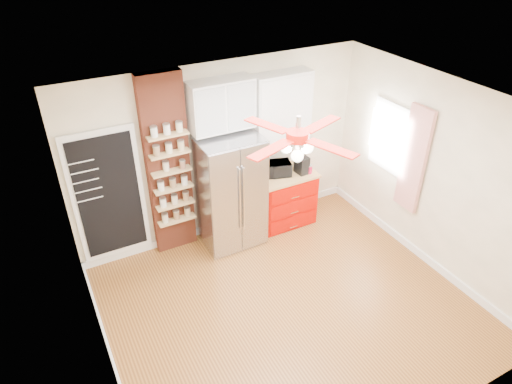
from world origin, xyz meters
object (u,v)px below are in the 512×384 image
red_cabinet (284,198)px  fridge (230,192)px  canister_left (309,169)px  ceiling_fan (298,137)px  coffee_maker (302,165)px  pantry_jar_oats (166,166)px  toaster_oven (278,169)px

red_cabinet → fridge: bearing=-177.0°
fridge → canister_left: bearing=-4.6°
red_cabinet → ceiling_fan: (-0.92, -1.68, 1.97)m
coffee_maker → pantry_jar_oats: 2.12m
toaster_oven → canister_left: toaster_oven is taller
ceiling_fan → toaster_oven: size_ratio=3.53×
canister_left → pantry_jar_oats: (-2.17, 0.28, 0.47)m
fridge → ceiling_fan: size_ratio=1.25×
fridge → coffee_maker: fridge is taller
ceiling_fan → coffee_maker: (1.16, 1.58, -1.38)m
fridge → toaster_oven: (0.84, 0.07, 0.13)m
canister_left → toaster_oven: bearing=159.9°
ceiling_fan → canister_left: bearing=50.5°
red_cabinet → canister_left: size_ratio=7.36×
fridge → coffee_maker: bearing=-2.3°
toaster_oven → canister_left: size_ratio=3.11×
ceiling_fan → toaster_oven: 2.35m
fridge → red_cabinet: 1.06m
ceiling_fan → canister_left: size_ratio=10.96×
fridge → red_cabinet: (0.97, 0.05, -0.42)m
ceiling_fan → pantry_jar_oats: bearing=116.7°
coffee_maker → canister_left: 0.14m
toaster_oven → coffee_maker: coffee_maker is taller
red_cabinet → coffee_maker: (0.24, -0.10, 0.59)m
canister_left → coffee_maker: bearing=150.2°
coffee_maker → ceiling_fan: bearing=-131.0°
ceiling_fan → canister_left: ceiling_fan is taller
ceiling_fan → coffee_maker: ceiling_fan is taller
toaster_oven → coffee_maker: bearing=-0.9°
ceiling_fan → fridge: bearing=91.8°
fridge → coffee_maker: 1.22m
canister_left → pantry_jar_oats: size_ratio=1.01×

